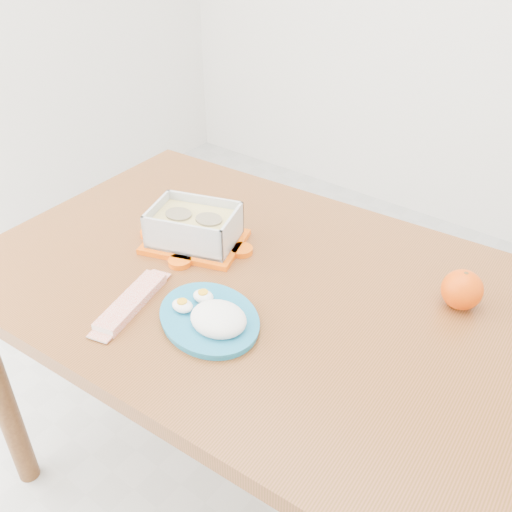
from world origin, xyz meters
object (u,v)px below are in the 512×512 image
Objects in this scene: food_container at (194,227)px; rice_plate at (212,316)px; orange_fruit at (462,290)px; dining_table at (256,310)px.

rice_plate is at bearing -60.16° from food_container.
dining_table is at bearing -154.84° from orange_fruit.
orange_fruit is (0.39, 0.18, 0.13)m from dining_table.
dining_table is 0.25m from food_container.
rice_plate is at bearing -135.35° from orange_fruit.
dining_table is 15.68× the size of orange_fruit.
rice_plate reaches higher than dining_table.
dining_table is at bearing -25.12° from food_container.
food_container reaches higher than dining_table.
food_container is (-0.20, 0.02, 0.14)m from dining_table.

